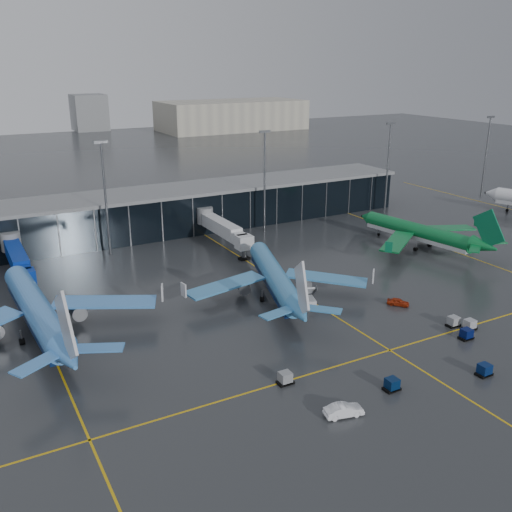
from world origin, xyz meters
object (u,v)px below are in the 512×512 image
mobile_airstair (309,299)px  service_van_white (344,410)px  airliner_arkefly (35,294)px  airliner_aer_lingus (418,222)px  baggage_carts (429,350)px  airliner_klm_near (275,264)px  service_van_red (398,302)px

mobile_airstair → service_van_white: size_ratio=0.76×
airliner_arkefly → airliner_aer_lingus: airliner_arkefly is taller
airliner_arkefly → baggage_carts: size_ratio=1.21×
airliner_aer_lingus → service_van_white: (-56.17, -46.44, -5.15)m
airliner_klm_near → airliner_aer_lingus: 45.41m
airliner_arkefly → service_van_white: airliner_arkefly is taller
mobile_airstair → service_van_white: mobile_airstair is taller
airliner_aer_lingus → baggage_carts: (-35.68, -40.07, -5.21)m
airliner_klm_near → airliner_aer_lingus: bearing=30.0°
airliner_arkefly → service_van_white: bearing=-57.8°
airliner_klm_near → service_van_red: bearing=-22.2°
airliner_arkefly → service_van_white: 50.93m
baggage_carts → airliner_klm_near: bearing=105.9°
baggage_carts → service_van_red: baggage_carts is taller
airliner_aer_lingus → mobile_airstair: 43.60m
baggage_carts → service_van_white: bearing=-162.7°
baggage_carts → service_van_white: (-20.48, -6.37, 0.05)m
airliner_klm_near → mobile_airstair: airliner_klm_near is taller
service_van_red → service_van_white: bearing=177.6°
baggage_carts → service_van_white: baggage_carts is taller
mobile_airstair → service_van_red: (13.33, -8.79, -0.10)m
airliner_arkefly → baggage_carts: airliner_arkefly is taller
airliner_arkefly → airliner_aer_lingus: 85.48m
airliner_arkefly → service_van_red: size_ratio=11.52×
baggage_carts → service_van_red: bearing=62.1°
airliner_arkefly → service_van_red: 61.44m
baggage_carts → mobile_airstair: bearing=101.0°
airliner_aer_lingus → mobile_airstair: airliner_aer_lingus is taller
airliner_klm_near → mobile_airstair: size_ratio=10.88×
airliner_klm_near → service_van_red: airliner_klm_near is taller
service_van_white → mobile_airstair: bearing=-14.3°
airliner_aer_lingus → airliner_klm_near: bearing=-176.8°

